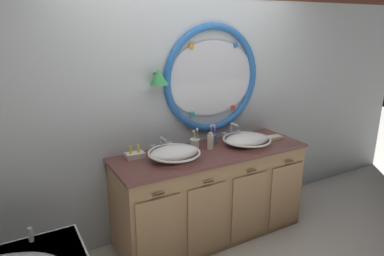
# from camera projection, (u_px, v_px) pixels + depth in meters

# --- Properties ---
(ground_plane) EXTENTS (14.00, 14.00, 0.00)m
(ground_plane) POSITION_uv_depth(u_px,v_px,m) (217.00, 248.00, 3.29)
(ground_plane) COLOR silver
(back_wall_assembly) EXTENTS (6.40, 0.26, 2.60)m
(back_wall_assembly) POSITION_uv_depth(u_px,v_px,m) (188.00, 100.00, 3.41)
(back_wall_assembly) COLOR silver
(back_wall_assembly) RESTS_ON ground_plane
(vanity_counter) EXTENTS (1.89, 0.66, 0.89)m
(vanity_counter) POSITION_uv_depth(u_px,v_px,m) (210.00, 193.00, 3.40)
(vanity_counter) COLOR tan
(vanity_counter) RESTS_ON ground_plane
(sink_basin_left) EXTENTS (0.47, 0.47, 0.12)m
(sink_basin_left) POSITION_uv_depth(u_px,v_px,m) (174.00, 153.00, 3.04)
(sink_basin_left) COLOR white
(sink_basin_left) RESTS_ON vanity_counter
(sink_basin_right) EXTENTS (0.48, 0.48, 0.11)m
(sink_basin_right) POSITION_uv_depth(u_px,v_px,m) (247.00, 139.00, 3.42)
(sink_basin_right) COLOR white
(sink_basin_right) RESTS_ON vanity_counter
(faucet_set_left) EXTENTS (0.23, 0.13, 0.14)m
(faucet_set_left) POSITION_uv_depth(u_px,v_px,m) (162.00, 145.00, 3.26)
(faucet_set_left) COLOR silver
(faucet_set_left) RESTS_ON vanity_counter
(faucet_set_right) EXTENTS (0.23, 0.14, 0.16)m
(faucet_set_right) POSITION_uv_depth(u_px,v_px,m) (232.00, 132.00, 3.63)
(faucet_set_right) COLOR silver
(faucet_set_right) RESTS_ON vanity_counter
(toothbrush_holder_left) EXTENTS (0.10, 0.10, 0.20)m
(toothbrush_holder_left) POSITION_uv_depth(u_px,v_px,m) (195.00, 143.00, 3.32)
(toothbrush_holder_left) COLOR white
(toothbrush_holder_left) RESTS_ON vanity_counter
(toothbrush_holder_right) EXTENTS (0.09, 0.09, 0.22)m
(toothbrush_holder_right) POSITION_uv_depth(u_px,v_px,m) (212.00, 139.00, 3.42)
(toothbrush_holder_right) COLOR slate
(toothbrush_holder_right) RESTS_ON vanity_counter
(soap_dispenser) EXTENTS (0.06, 0.07, 0.17)m
(soap_dispenser) POSITION_uv_depth(u_px,v_px,m) (210.00, 141.00, 3.30)
(soap_dispenser) COLOR #EFE5C6
(soap_dispenser) RESTS_ON vanity_counter
(folded_hand_towel) EXTENTS (0.18, 0.11, 0.03)m
(folded_hand_towel) POSITION_uv_depth(u_px,v_px,m) (274.00, 138.00, 3.60)
(folded_hand_towel) COLOR beige
(folded_hand_towel) RESTS_ON vanity_counter
(toiletry_basket) EXTENTS (0.17, 0.11, 0.12)m
(toiletry_basket) POSITION_uv_depth(u_px,v_px,m) (135.00, 155.00, 3.09)
(toiletry_basket) COLOR beige
(toiletry_basket) RESTS_ON vanity_counter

